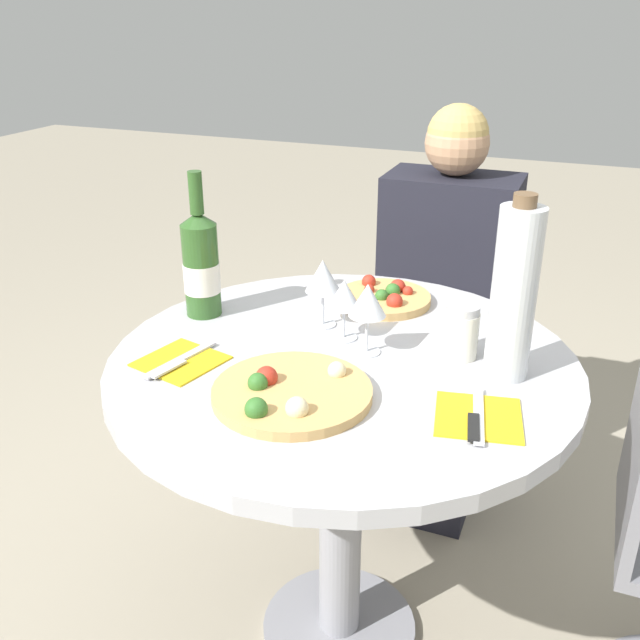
# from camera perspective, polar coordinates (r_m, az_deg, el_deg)

# --- Properties ---
(ground_plane) EXTENTS (12.00, 12.00, 0.00)m
(ground_plane) POSITION_cam_1_polar(r_m,az_deg,el_deg) (1.95, 1.53, -23.50)
(ground_plane) COLOR #9E937F
(ground_plane) RESTS_ON ground
(dining_table) EXTENTS (0.97, 0.97, 0.77)m
(dining_table) POSITION_cam_1_polar(r_m,az_deg,el_deg) (1.54, 1.79, -7.43)
(dining_table) COLOR gray
(dining_table) RESTS_ON ground_plane
(chair_behind_diner) EXTENTS (0.38, 0.38, 0.88)m
(chair_behind_diner) POSITION_cam_1_polar(r_m,az_deg,el_deg) (2.33, 10.00, -1.53)
(chair_behind_diner) COLOR slate
(chair_behind_diner) RESTS_ON ground_plane
(seated_diner) EXTENTS (0.38, 0.46, 1.18)m
(seated_diner) POSITION_cam_1_polar(r_m,az_deg,el_deg) (2.17, 9.33, -1.07)
(seated_diner) COLOR black
(seated_diner) RESTS_ON ground_plane
(pizza_large) EXTENTS (0.30, 0.30, 0.05)m
(pizza_large) POSITION_cam_1_polar(r_m,az_deg,el_deg) (1.32, -2.39, -5.79)
(pizza_large) COLOR tan
(pizza_large) RESTS_ON dining_table
(pizza_small_far) EXTENTS (0.23, 0.23, 0.05)m
(pizza_small_far) POSITION_cam_1_polar(r_m,az_deg,el_deg) (1.73, 5.19, 1.84)
(pizza_small_far) COLOR tan
(pizza_small_far) RESTS_ON dining_table
(wine_bottle) EXTENTS (0.08, 0.08, 0.33)m
(wine_bottle) POSITION_cam_1_polar(r_m,az_deg,el_deg) (1.65, -9.50, 4.42)
(wine_bottle) COLOR #2D5623
(wine_bottle) RESTS_ON dining_table
(tall_carafe) EXTENTS (0.09, 0.09, 0.36)m
(tall_carafe) POSITION_cam_1_polar(r_m,az_deg,el_deg) (1.38, 15.25, 2.07)
(tall_carafe) COLOR silver
(tall_carafe) RESTS_ON dining_table
(sugar_shaker) EXTENTS (0.07, 0.07, 0.11)m
(sugar_shaker) POSITION_cam_1_polar(r_m,az_deg,el_deg) (1.47, 11.24, -0.92)
(sugar_shaker) COLOR silver
(sugar_shaker) RESTS_ON dining_table
(wine_glass_front_right) EXTENTS (0.08, 0.08, 0.15)m
(wine_glass_front_right) POSITION_cam_1_polar(r_m,az_deg,el_deg) (1.44, 3.82, 1.49)
(wine_glass_front_right) COLOR silver
(wine_glass_front_right) RESTS_ON dining_table
(wine_glass_back_left) EXTENTS (0.08, 0.08, 0.16)m
(wine_glass_back_left) POSITION_cam_1_polar(r_m,az_deg,el_deg) (1.57, 0.22, 3.46)
(wine_glass_back_left) COLOR silver
(wine_glass_back_left) RESTS_ON dining_table
(wine_glass_center) EXTENTS (0.07, 0.07, 0.14)m
(wine_glass_center) POSITION_cam_1_polar(r_m,az_deg,el_deg) (1.51, 1.94, 1.98)
(wine_glass_center) COLOR silver
(wine_glass_center) RESTS_ON dining_table
(place_setting_left) EXTENTS (0.18, 0.19, 0.01)m
(place_setting_left) POSITION_cam_1_polar(r_m,az_deg,el_deg) (1.47, -11.15, -3.27)
(place_setting_left) COLOR gold
(place_setting_left) RESTS_ON dining_table
(place_setting_right) EXTENTS (0.18, 0.19, 0.01)m
(place_setting_right) POSITION_cam_1_polar(r_m,az_deg,el_deg) (1.29, 12.52, -7.60)
(place_setting_right) COLOR gold
(place_setting_right) RESTS_ON dining_table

